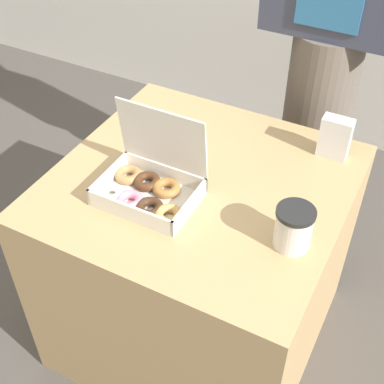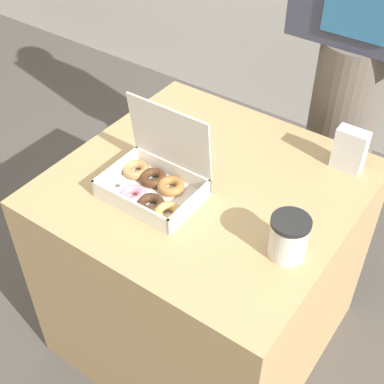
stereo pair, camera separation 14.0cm
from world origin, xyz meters
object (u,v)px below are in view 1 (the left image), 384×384
(coffee_cup, at_px, (293,228))
(napkin_holder, at_px, (335,138))
(donut_box, at_px, (147,186))
(person_customer, at_px, (332,28))

(coffee_cup, bearing_deg, napkin_holder, 92.23)
(donut_box, height_order, coffee_cup, donut_box)
(coffee_cup, distance_m, person_customer, 0.79)
(coffee_cup, relative_size, person_customer, 0.06)
(coffee_cup, relative_size, napkin_holder, 0.88)
(napkin_holder, bearing_deg, donut_box, -133.45)
(donut_box, height_order, person_customer, person_customer)
(person_customer, bearing_deg, coffee_cup, -78.18)
(coffee_cup, height_order, person_customer, person_customer)
(napkin_holder, bearing_deg, person_customer, 112.42)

